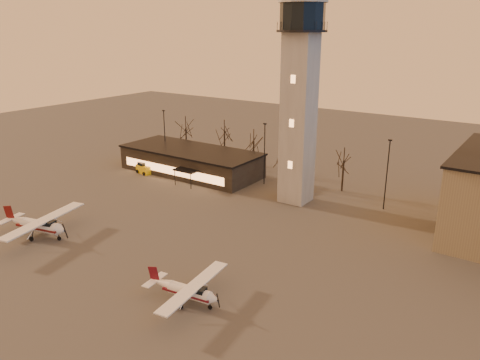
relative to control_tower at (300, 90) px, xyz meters
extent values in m
plane|color=#3B3837|center=(0.00, -30.00, -16.33)|extent=(220.00, 220.00, 0.00)
cube|color=gray|center=(0.00, 0.00, -4.33)|extent=(4.00, 4.00, 24.00)
cylinder|color=black|center=(0.00, 0.00, 7.82)|extent=(6.80, 6.80, 0.30)
cylinder|color=black|center=(0.00, 0.00, 9.67)|extent=(6.00, 6.00, 3.40)
cylinder|color=gray|center=(0.00, 0.00, 11.57)|extent=(6.60, 6.60, 0.40)
cube|color=black|center=(-22.00, 2.00, -14.33)|extent=(25.00, 10.00, 4.00)
cube|color=black|center=(-22.00, 2.00, -12.18)|extent=(25.40, 10.40, 0.30)
cube|color=#FFA359|center=(-22.00, -3.02, -14.73)|extent=(22.00, 0.08, 1.40)
cube|color=black|center=(-18.00, -4.00, -13.73)|extent=(4.00, 2.00, 0.20)
cylinder|color=black|center=(-30.00, 4.00, -11.33)|extent=(0.16, 0.16, 10.00)
cube|color=black|center=(-30.00, 4.00, -6.28)|extent=(0.50, 0.25, 0.18)
cylinder|color=black|center=(-8.00, 4.00, -11.33)|extent=(0.16, 0.16, 10.00)
cube|color=black|center=(-8.00, 4.00, -6.28)|extent=(0.50, 0.25, 0.18)
cylinder|color=black|center=(12.00, 4.00, -11.33)|extent=(0.16, 0.16, 10.00)
cube|color=black|center=(12.00, 4.00, -6.28)|extent=(0.50, 0.25, 0.18)
cylinder|color=black|center=(-30.00, 10.00, -13.46)|extent=(0.28, 0.28, 5.74)
cylinder|color=black|center=(-14.00, 10.00, -13.70)|extent=(0.28, 0.28, 5.25)
cylinder|color=black|center=(-5.00, 6.00, -13.25)|extent=(0.28, 0.28, 6.16)
cylinder|color=black|center=(4.00, 8.00, -13.84)|extent=(0.28, 0.28, 4.97)
cylinder|color=black|center=(-22.00, 12.00, -13.53)|extent=(0.28, 0.28, 5.60)
cylinder|color=white|center=(5.01, -29.97, -15.16)|extent=(4.42, 1.75, 1.21)
cone|color=white|center=(7.51, -29.65, -15.16)|extent=(0.98, 1.26, 1.16)
cone|color=white|center=(1.86, -30.37, -15.02)|extent=(2.35, 1.30, 1.03)
cube|color=black|center=(5.93, -29.85, -14.74)|extent=(1.51, 1.15, 0.65)
cube|color=#570C16|center=(4.82, -29.99, -15.20)|extent=(5.16, 1.88, 0.21)
cube|color=white|center=(5.47, -29.91, -14.43)|extent=(2.69, 10.37, 0.13)
cube|color=white|center=(1.02, -30.47, -14.92)|extent=(1.22, 3.17, 0.07)
cube|color=#570C16|center=(0.93, -30.49, -14.27)|extent=(1.30, 0.24, 1.58)
cylinder|color=white|center=(-19.52, -29.18, -14.90)|extent=(5.45, 2.61, 1.48)
cone|color=white|center=(-16.51, -28.50, -14.90)|extent=(1.32, 1.61, 1.42)
cone|color=white|center=(-23.30, -30.04, -14.73)|extent=(2.95, 1.83, 1.26)
cube|color=black|center=(-18.40, -28.93, -14.38)|extent=(1.94, 1.55, 0.80)
cube|color=#590E0C|center=(-19.74, -29.23, -14.96)|extent=(6.35, 2.86, 0.25)
cube|color=white|center=(-18.96, -29.05, -14.01)|extent=(4.46, 12.62, 0.16)
cube|color=white|center=(-24.30, -30.27, -14.61)|extent=(1.84, 3.90, 0.09)
cube|color=#590E0C|center=(-24.41, -30.30, -13.81)|extent=(1.56, 0.44, 1.94)
cube|color=gold|center=(-28.55, -3.00, -15.60)|extent=(3.35, 2.19, 1.45)
cube|color=black|center=(-28.96, -2.92, -14.78)|extent=(1.69, 1.69, 0.83)
camera|label=1|loc=(30.48, -58.59, 8.17)|focal=35.00mm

